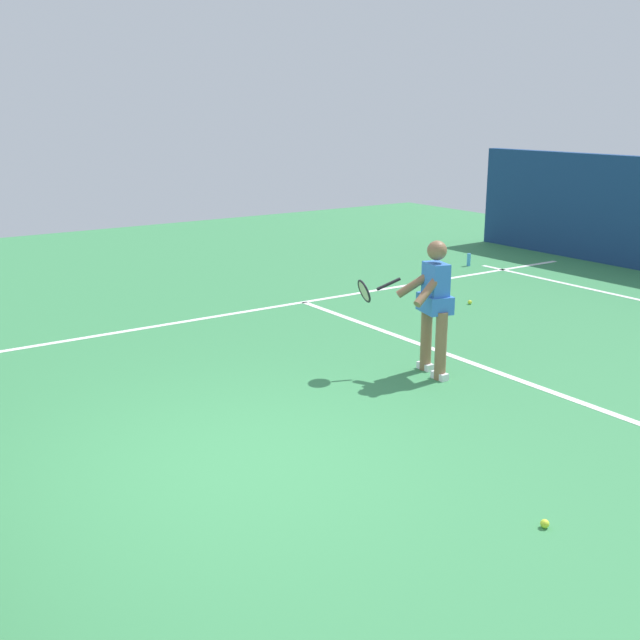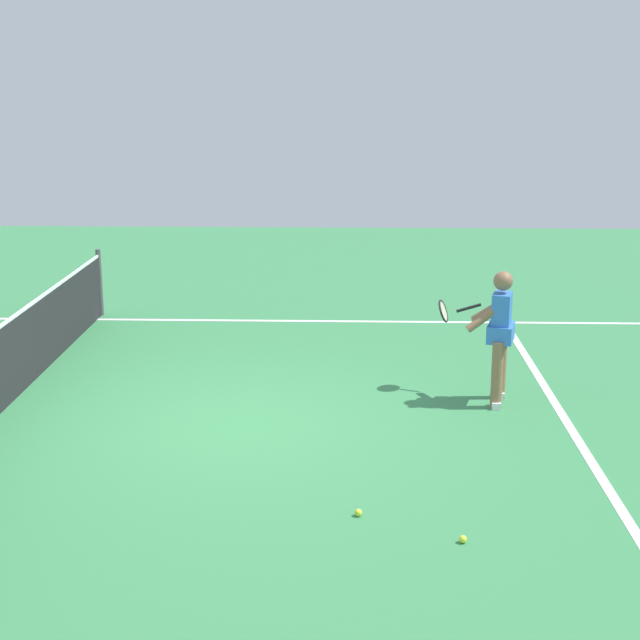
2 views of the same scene
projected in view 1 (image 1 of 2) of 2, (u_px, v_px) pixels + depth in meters
ground_plane at (240, 462)px, 6.73m from camera, size 27.57×27.57×0.00m
service_line_marking at (524, 382)px, 8.70m from camera, size 8.96×0.10×0.01m
sideline_right_marking at (76, 339)px, 10.29m from camera, size 0.10×19.20×0.01m
tennis_player at (432, 303)px, 8.73m from camera, size 0.94×0.89×1.55m
tennis_ball_near at (470, 302)px, 12.14m from camera, size 0.07×0.07×0.07m
tennis_ball_mid at (545, 524)px, 5.67m from camera, size 0.07×0.07×0.07m
water_bottle at (469, 260)px, 15.06m from camera, size 0.07×0.07×0.24m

